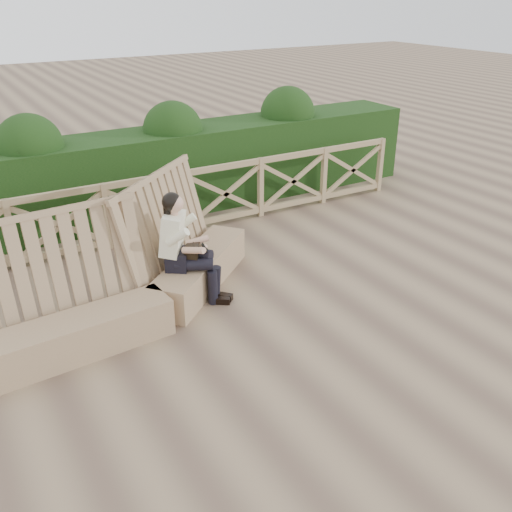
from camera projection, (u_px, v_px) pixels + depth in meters
ground at (256, 339)px, 6.90m from camera, size 60.00×60.00×0.00m
bench at (140, 286)px, 7.28m from camera, size 4.04×2.23×1.60m
woman at (184, 245)px, 7.47m from camera, size 0.91×0.83×1.52m
guardrail at (149, 209)px, 9.39m from camera, size 10.10×0.09×1.10m
hedge at (124, 178)px, 10.24m from camera, size 12.00×1.20×1.50m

